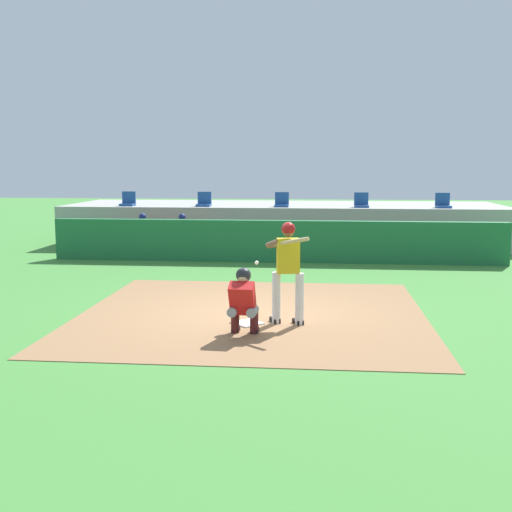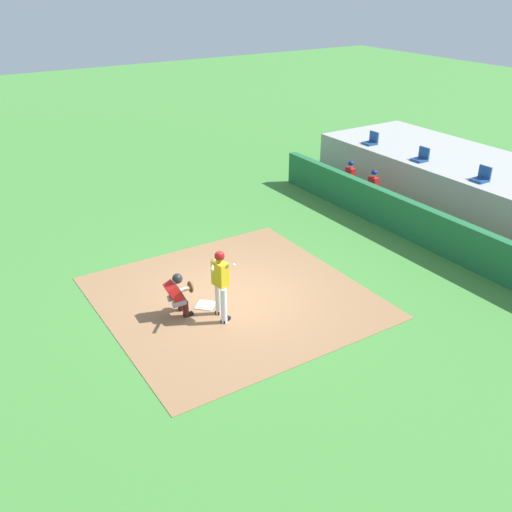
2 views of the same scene
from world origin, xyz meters
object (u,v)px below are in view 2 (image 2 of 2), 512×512
stadium_seat_1 (421,157)px  catcher_crouched (179,293)px  home_plate (205,305)px  stadium_seat_0 (371,141)px  batter_at_plate (220,281)px  dugout_player_0 (347,178)px  dugout_player_1 (370,187)px  stadium_seat_2 (482,177)px

stadium_seat_1 → catcher_crouched: bearing=-76.5°
home_plate → stadium_seat_0: bearing=117.1°
batter_at_plate → dugout_player_0: batter_at_plate is taller
stadium_seat_0 → dugout_player_1: bearing=-41.9°
home_plate → stadium_seat_0: stadium_seat_0 is taller
home_plate → catcher_crouched: size_ratio=0.23×
batter_at_plate → stadium_seat_2: stadium_seat_2 is taller
dugout_player_1 → stadium_seat_2: stadium_seat_2 is taller
batter_at_plate → dugout_player_1: (-3.62, 8.08, -0.36)m
home_plate → dugout_player_0: dugout_player_0 is taller
batter_at_plate → catcher_crouched: batter_at_plate is taller
home_plate → stadium_seat_0: (-5.20, 10.18, 1.51)m
catcher_crouched → stadium_seat_0: bearing=115.6°
catcher_crouched → stadium_seat_2: (-0.01, 10.88, 0.93)m
dugout_player_1 → dugout_player_0: bearing=180.0°
catcher_crouched → stadium_seat_1: (-2.61, 10.88, 0.93)m
batter_at_plate → stadium_seat_1: stadium_seat_1 is taller
dugout_player_0 → stadium_seat_0: bearing=116.8°
stadium_seat_1 → home_plate: bearing=-75.7°
dugout_player_0 → dugout_player_1: size_ratio=1.00×
batter_at_plate → stadium_seat_0: (-5.89, 10.11, 0.50)m
dugout_player_0 → stadium_seat_2: (4.17, 2.03, 0.86)m
batter_at_plate → dugout_player_1: size_ratio=1.39×
batter_at_plate → stadium_seat_0: bearing=120.2°
home_plate → dugout_player_0: (-4.17, 8.14, 0.65)m
home_plate → dugout_player_1: (-2.93, 8.14, 0.65)m
dugout_player_0 → dugout_player_1: 1.24m
dugout_player_1 → batter_at_plate: bearing=-65.8°
batter_at_plate → stadium_seat_0: size_ratio=3.76×
home_plate → dugout_player_1: 8.68m
home_plate → stadium_seat_2: stadium_seat_2 is taller
stadium_seat_0 → stadium_seat_2: bearing=0.0°
dugout_player_0 → stadium_seat_1: stadium_seat_1 is taller
catcher_crouched → dugout_player_1: bearing=108.4°
stadium_seat_0 → stadium_seat_2: (5.20, 0.00, 0.00)m
home_plate → stadium_seat_1: (-2.60, 10.18, 1.51)m
home_plate → batter_at_plate: bearing=5.5°
catcher_crouched → dugout_player_0: 9.79m
stadium_seat_2 → dugout_player_0: bearing=-154.0°
dugout_player_1 → stadium_seat_2: 3.67m
home_plate → stadium_seat_2: (0.00, 10.18, 1.51)m
dugout_player_0 → stadium_seat_2: 4.72m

